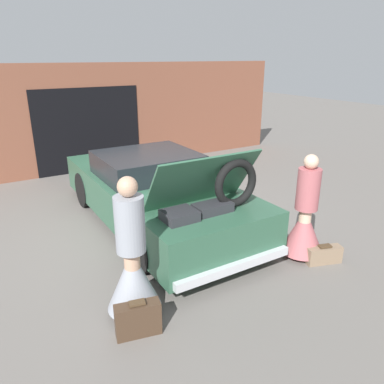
# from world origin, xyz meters

# --- Properties ---
(ground_plane) EXTENTS (40.00, 40.00, 0.00)m
(ground_plane) POSITION_xyz_m (0.00, 0.00, 0.00)
(ground_plane) COLOR slate
(garage_wall_back) EXTENTS (12.00, 0.14, 2.80)m
(garage_wall_back) POSITION_xyz_m (0.00, 4.02, 1.39)
(garage_wall_back) COLOR brown
(garage_wall_back) RESTS_ON ground_plane
(car) EXTENTS (2.01, 4.89, 1.70)m
(car) POSITION_xyz_m (0.00, -0.00, 0.60)
(car) COLOR #336047
(car) RESTS_ON ground_plane
(person_left) EXTENTS (0.65, 0.65, 1.75)m
(person_left) POSITION_xyz_m (-1.39, -2.27, 0.62)
(person_left) COLOR tan
(person_left) RESTS_ON ground_plane
(person_right) EXTENTS (0.64, 0.64, 1.64)m
(person_right) POSITION_xyz_m (1.39, -2.34, 0.58)
(person_right) COLOR beige
(person_right) RESTS_ON ground_plane
(suitcase_beside_left_person) EXTENTS (0.53, 0.28, 0.43)m
(suitcase_beside_left_person) POSITION_xyz_m (-1.51, -2.65, 0.20)
(suitcase_beside_left_person) COLOR #473323
(suitcase_beside_left_person) RESTS_ON ground_plane
(suitcase_beside_right_person) EXTENTS (0.57, 0.33, 0.29)m
(suitcase_beside_right_person) POSITION_xyz_m (1.52, -2.67, 0.13)
(suitcase_beside_right_person) COLOR #8C7259
(suitcase_beside_right_person) RESTS_ON ground_plane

